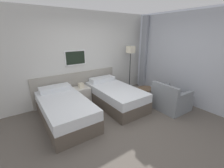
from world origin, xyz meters
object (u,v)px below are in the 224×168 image
bed_near_door (65,110)px  floor_lamp (131,54)px  armchair (171,100)px  bed_near_window (115,96)px  side_table (146,93)px  nightstand (82,95)px

bed_near_door → floor_lamp: bearing=13.6°
bed_near_door → armchair: (2.64, -1.11, -0.02)m
bed_near_window → side_table: bed_near_window is taller
nightstand → armchair: bearing=-43.9°
bed_near_window → nightstand: size_ratio=3.08×
floor_lamp → side_table: 1.53m
side_table → armchair: armchair is taller
nightstand → armchair: size_ratio=0.75×
armchair → bed_near_door: bearing=68.4°
bed_near_window → bed_near_door: bearing=180.0°
bed_near_door → armchair: size_ratio=2.30×
side_table → bed_near_door: bearing=168.5°
nightstand → side_table: size_ratio=1.26×
nightstand → side_table: (1.56, -1.17, 0.10)m
bed_near_door → floor_lamp: floor_lamp is taller
bed_near_door → nightstand: size_ratio=3.08×
bed_near_window → nightstand: bearing=137.0°
bed_near_window → armchair: bearing=-44.5°
armchair → nightstand: bearing=47.4°
bed_near_door → armchair: 2.86m
side_table → armchair: (0.33, -0.64, -0.09)m
floor_lamp → armchair: size_ratio=1.93×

